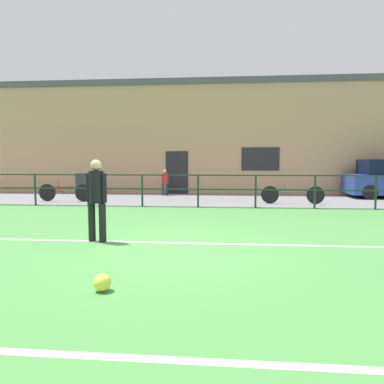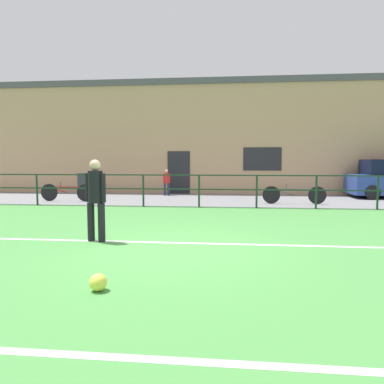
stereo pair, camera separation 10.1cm
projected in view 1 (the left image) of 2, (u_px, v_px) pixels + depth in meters
ground at (174, 248)px, 6.82m from camera, size 60.00×44.00×0.04m
field_line_touchline at (176, 243)px, 7.18m from camera, size 36.00×0.11×0.00m
field_line_hash at (107, 357)px, 2.99m from camera, size 36.00×0.11×0.00m
pavement_strip at (203, 199)px, 15.25m from camera, size 48.00×5.00×0.02m
perimeter_fence at (198, 186)px, 12.71m from camera, size 36.07×0.07×1.15m
clubhouse_facade at (207, 138)px, 18.68m from camera, size 28.00×2.56×5.61m
player_goalkeeper at (97, 195)px, 7.23m from camera, size 0.44×0.29×1.65m
soccer_ball_match at (102, 283)px, 4.50m from camera, size 0.22×0.22×0.22m
spectator_child at (165, 181)px, 16.88m from camera, size 0.32×0.21×1.21m
bicycle_parked_0 at (292, 195)px, 13.61m from camera, size 2.34×0.04×0.76m
bicycle_parked_1 at (65, 192)px, 14.43m from camera, size 2.19×0.04×0.78m
trash_bin_0 at (84, 185)px, 16.27m from camera, size 0.64×0.55×1.06m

